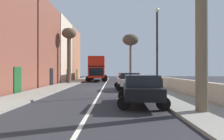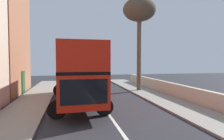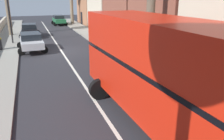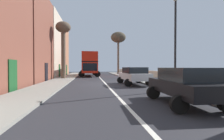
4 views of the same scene
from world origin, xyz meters
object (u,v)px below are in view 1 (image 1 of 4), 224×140
object	(u,v)px
parked_car_silver_right_0	(128,80)
lamppost_right	(157,44)
street_tree_left_2	(69,40)
litter_bin_right	(160,84)
double_decker_bus	(98,68)
parked_car_black_right_1	(141,88)
street_tree_right_1	(130,41)

from	to	relation	value
parked_car_silver_right_0	lamppost_right	bearing A→B (deg)	-65.70
street_tree_left_2	litter_bin_right	xyz separation A→B (m)	(10.37, -9.05, -5.44)
double_decker_bus	street_tree_left_2	bearing A→B (deg)	-114.70
lamppost_right	litter_bin_right	world-z (taller)	lamppost_right
parked_car_silver_right_0	parked_car_black_right_1	distance (m)	7.91
parked_car_black_right_1	litter_bin_right	distance (m)	7.50
double_decker_bus	parked_car_silver_right_0	xyz separation A→B (m)	(4.20, -15.43, -1.43)
street_tree_left_2	lamppost_right	bearing A→B (deg)	-52.19
street_tree_right_1	lamppost_right	bearing A→B (deg)	-90.77
double_decker_bus	lamppost_right	xyz separation A→B (m)	(6.00, -19.41, 1.45)
parked_car_silver_right_0	double_decker_bus	bearing A→B (deg)	105.24
double_decker_bus	street_tree_right_1	bearing A→B (deg)	35.49
parked_car_silver_right_0	lamppost_right	xyz separation A→B (m)	(1.80, -3.98, 2.89)
street_tree_right_1	lamppost_right	xyz separation A→B (m)	(-0.32, -23.91, -4.09)
double_decker_bus	litter_bin_right	size ratio (longest dim) A/B	9.78
street_tree_right_1	litter_bin_right	world-z (taller)	street_tree_right_1
parked_car_black_right_1	street_tree_right_1	size ratio (longest dim) A/B	0.46
parked_car_black_right_1	street_tree_left_2	world-z (taller)	street_tree_left_2
double_decker_bus	street_tree_right_1	size ratio (longest dim) A/B	1.13
lamppost_right	litter_bin_right	size ratio (longest dim) A/B	5.96
street_tree_left_2	litter_bin_right	world-z (taller)	street_tree_left_2
parked_car_silver_right_0	litter_bin_right	size ratio (longest dim) A/B	4.25
parked_car_silver_right_0	street_tree_left_2	world-z (taller)	street_tree_left_2
parked_car_black_right_1	street_tree_right_1	bearing A→B (deg)	85.64
lamppost_right	street_tree_left_2	bearing A→B (deg)	127.81
street_tree_right_1	litter_bin_right	size ratio (longest dim) A/B	8.65
parked_car_black_right_1	lamppost_right	distance (m)	5.21
double_decker_bus	street_tree_right_1	world-z (taller)	street_tree_right_1
parked_car_black_right_1	litter_bin_right	size ratio (longest dim) A/B	3.98
street_tree_left_2	double_decker_bus	bearing A→B (deg)	65.30
lamppost_right	street_tree_right_1	bearing A→B (deg)	89.23
street_tree_right_1	lamppost_right	distance (m)	24.26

